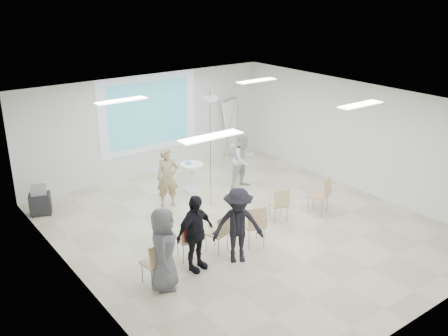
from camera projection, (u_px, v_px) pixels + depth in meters
floor at (244, 228)px, 11.94m from camera, size 8.00×9.00×0.10m
ceiling at (246, 101)px, 10.85m from camera, size 8.00×9.00×0.10m
wall_back at (148, 125)px, 14.81m from camera, size 8.00×0.10×3.00m
wall_left at (73, 214)px, 9.12m from camera, size 0.10×9.00×3.00m
wall_right at (360, 137)px, 13.67m from camera, size 0.10×9.00×3.00m
projection_halo at (149, 114)px, 14.64m from camera, size 3.20×0.01×2.30m
projection_image at (149, 114)px, 14.63m from camera, size 2.60×0.01×1.90m
pedestal_table at (192, 175)px, 13.85m from camera, size 0.84×0.84×0.80m
player_left at (167, 174)px, 12.71m from camera, size 0.75×0.61×1.79m
player_right at (244, 157)px, 13.92m from camera, size 0.93×0.77×1.80m
controller_left at (168, 159)px, 12.90m from camera, size 0.07×0.12×0.04m
controller_right at (233, 145)px, 13.90m from camera, size 0.05×0.12×0.04m
chair_far_left at (156, 260)px, 9.45m from camera, size 0.45×0.48×0.90m
chair_left_mid at (189, 237)px, 10.32m from camera, size 0.50×0.53×0.90m
chair_left_inner at (220, 231)px, 10.61m from camera, size 0.53×0.55×0.87m
chair_center at (255, 223)px, 10.85m from camera, size 0.55×0.58×0.96m
chair_right_inner at (280, 202)px, 11.99m from camera, size 0.51×0.53×0.86m
chair_right_far at (322, 193)px, 12.36m from camera, size 0.61×0.63×0.98m
red_jacket at (193, 231)px, 10.15m from camera, size 0.42×0.18×0.39m
laptop at (216, 231)px, 10.69m from camera, size 0.38×0.32×0.03m
audience_left at (195, 228)px, 9.84m from camera, size 1.18×0.84×1.86m
audience_mid at (238, 221)px, 10.14m from camera, size 1.36×1.14×1.85m
audience_outer at (163, 244)px, 9.25m from camera, size 0.98×1.07×1.83m
flipchart_easel at (230, 115)px, 16.13m from camera, size 0.82×0.65×1.97m
av_cart at (40, 201)px, 12.45m from camera, size 0.62×0.56×0.76m
ceiling_projector at (210, 104)px, 12.15m from camera, size 0.30×0.25×3.00m
fluor_panel_nw at (121, 100)px, 11.26m from camera, size 1.20×0.30×0.02m
fluor_panel_ne at (257, 81)px, 13.50m from camera, size 1.20×0.30×0.02m
fluor_panel_sw at (211, 137)px, 8.63m from camera, size 1.20×0.30×0.02m
fluor_panel_se at (360, 105)px, 10.88m from camera, size 1.20×0.30×0.02m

